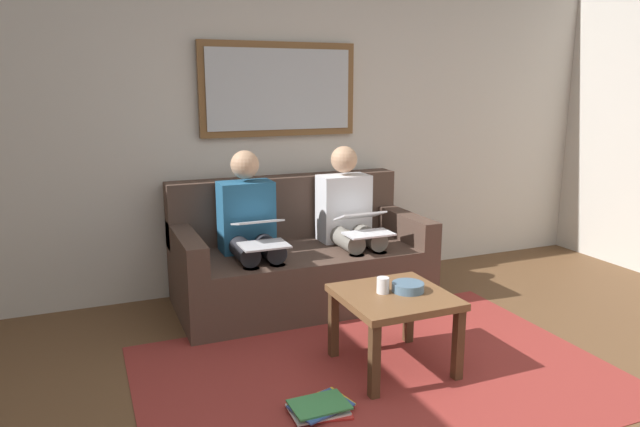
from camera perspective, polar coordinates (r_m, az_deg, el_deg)
wall_rear at (r=4.61m, az=-4.36°, el=8.95°), size 6.00×0.12×2.60m
area_rug at (r=3.38m, az=5.75°, el=-15.40°), size 2.60×1.80×0.01m
couch at (r=4.34m, az=-2.12°, el=-4.53°), size 1.81×0.90×0.90m
framed_mirror at (r=4.51m, az=-4.02°, el=12.06°), size 1.23×0.05×0.70m
coffee_table at (r=3.32m, az=7.29°, el=-8.93°), size 0.59×0.59×0.45m
cup at (r=3.28m, az=6.19°, el=-7.02°), size 0.07×0.07×0.09m
bowl at (r=3.33m, az=8.63°, el=-7.16°), size 0.18×0.18×0.05m
person_left at (r=4.34m, az=2.88°, el=-0.47°), size 0.38×0.58×1.14m
laptop_white at (r=4.13m, az=4.33°, el=-0.98°), size 0.33×0.34×0.15m
person_right at (r=4.08m, az=-6.85°, el=-1.40°), size 0.38×0.58×1.14m
laptop_silver at (r=3.85m, az=-5.89°, el=-1.83°), size 0.31×0.38×0.16m
magazine_stack at (r=3.02m, az=0.04°, el=-18.47°), size 0.34×0.29×0.05m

